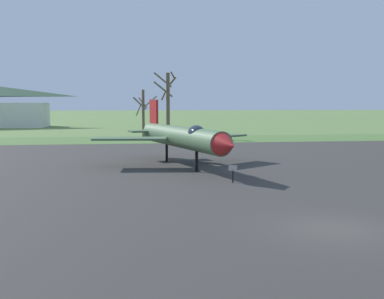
% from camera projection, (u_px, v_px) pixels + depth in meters
% --- Properties ---
extents(ground_plane, '(600.00, 600.00, 0.00)m').
position_uv_depth(ground_plane, '(333.00, 230.00, 16.95)').
color(ground_plane, '#607F42').
extents(asphalt_apron, '(109.42, 46.51, 0.05)m').
position_uv_depth(asphalt_apron, '(240.00, 173.00, 30.70)').
color(asphalt_apron, '#383533').
rests_on(asphalt_apron, ground).
extents(grass_verge_strip, '(169.42, 12.00, 0.06)m').
position_uv_depth(grass_verge_strip, '(184.00, 139.00, 59.53)').
color(grass_verge_strip, '#507338').
rests_on(grass_verge_strip, ground).
extents(jet_fighter_rear_center, '(11.79, 15.10, 4.83)m').
position_uv_depth(jet_fighter_rear_center, '(182.00, 137.00, 33.29)').
color(jet_fighter_rear_center, '#4C6B47').
rests_on(jet_fighter_rear_center, ground).
extents(info_placard_rear_center, '(0.53, 0.37, 1.05)m').
position_uv_depth(info_placard_rear_center, '(233.00, 172.00, 26.73)').
color(info_placard_rear_center, black).
rests_on(info_placard_rear_center, ground).
extents(bare_tree_left_of_center, '(3.30, 3.74, 6.37)m').
position_uv_depth(bare_tree_left_of_center, '(144.00, 111.00, 63.61)').
color(bare_tree_left_of_center, brown).
rests_on(bare_tree_left_of_center, ground).
extents(bare_tree_center, '(3.15, 3.15, 8.75)m').
position_uv_depth(bare_tree_center, '(168.00, 101.00, 63.70)').
color(bare_tree_center, brown).
rests_on(bare_tree_center, ground).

